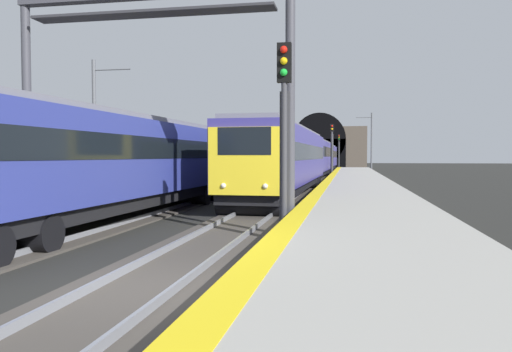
{
  "coord_description": "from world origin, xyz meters",
  "views": [
    {
      "loc": [
        -8.09,
        -3.6,
        2.37
      ],
      "look_at": [
        13.36,
        0.44,
        1.49
      ],
      "focal_mm": 34.8,
      "sensor_mm": 36.0,
      "label": 1
    }
  ],
  "objects": [
    {
      "name": "overhead_signal_gantry",
      "position": [
        6.15,
        2.3,
        5.61
      ],
      "size": [
        0.7,
        8.71,
        7.46
      ],
      "color": "#3F3F47",
      "rests_on": "ground_plane"
    },
    {
      "name": "railway_signal_near",
      "position": [
        5.21,
        -1.87,
        3.25
      ],
      "size": [
        0.39,
        0.38,
        5.39
      ],
      "rotation": [
        0.0,
        0.0,
        3.14
      ],
      "color": "#38383D",
      "rests_on": "ground_plane"
    },
    {
      "name": "track_main_line",
      "position": [
        0.0,
        0.0,
        0.04
      ],
      "size": [
        160.0,
        2.78,
        0.21
      ],
      "color": "#423D38",
      "rests_on": "ground_plane"
    },
    {
      "name": "train_main_approaching",
      "position": [
        41.43,
        0.0,
        2.26
      ],
      "size": [
        63.2,
        3.27,
        3.98
      ],
      "rotation": [
        0.0,
        0.0,
        3.12
      ],
      "color": "navy",
      "rests_on": "ground_plane"
    },
    {
      "name": "railway_signal_far",
      "position": [
        77.24,
        -1.87,
        3.6
      ],
      "size": [
        0.39,
        0.38,
        6.03
      ],
      "rotation": [
        0.0,
        0.0,
        3.14
      ],
      "color": "#38383D",
      "rests_on": "ground_plane"
    },
    {
      "name": "train_adjacent_platform",
      "position": [
        18.49,
        4.6,
        2.21
      ],
      "size": [
        37.77,
        3.42,
        4.74
      ],
      "rotation": [
        0.0,
        0.0,
        -0.03
      ],
      "color": "navy",
      "rests_on": "ground_plane"
    },
    {
      "name": "ground_plane",
      "position": [
        0.0,
        0.0,
        0.0
      ],
      "size": [
        320.0,
        320.0,
        0.0
      ],
      "primitive_type": "plane",
      "color": "black"
    },
    {
      "name": "platform_right_edge_strip",
      "position": [
        0.0,
        -2.37,
        0.93
      ],
      "size": [
        112.0,
        0.5,
        0.01
      ],
      "primitive_type": "cube",
      "color": "yellow",
      "rests_on": "platform_right"
    },
    {
      "name": "tunnel_portal",
      "position": [
        92.96,
        2.3,
        4.16
      ],
      "size": [
        2.44,
        18.72,
        11.02
      ],
      "color": "#51473D",
      "rests_on": "ground_plane"
    },
    {
      "name": "platform_right",
      "position": [
        0.0,
        -4.09,
        0.47
      ],
      "size": [
        112.0,
        3.94,
        0.93
      ],
      "primitive_type": "cube",
      "color": "#9E9B93",
      "rests_on": "ground_plane"
    },
    {
      "name": "railway_signal_mid",
      "position": [
        42.84,
        -1.87,
        3.25
      ],
      "size": [
        0.39,
        0.38,
        5.59
      ],
      "rotation": [
        0.0,
        0.0,
        3.14
      ],
      "color": "#38383D",
      "rests_on": "ground_plane"
    },
    {
      "name": "catenary_mast_far",
      "position": [
        18.71,
        11.02,
        4.1
      ],
      "size": [
        0.22,
        2.39,
        7.96
      ],
      "color": "#595B60",
      "rests_on": "ground_plane"
    },
    {
      "name": "catenary_mast_near",
      "position": [
        58.4,
        -6.43,
        4.11
      ],
      "size": [
        0.22,
        2.15,
        8.0
      ],
      "color": "#595B60",
      "rests_on": "ground_plane"
    }
  ]
}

